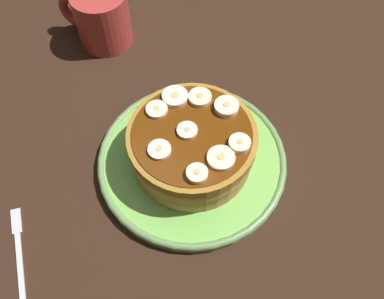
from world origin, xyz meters
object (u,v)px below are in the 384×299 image
at_px(banana_slice_4, 197,174).
at_px(banana_slice_8, 240,144).
at_px(pancake_stack, 190,147).
at_px(banana_slice_3, 157,110).
at_px(banana_slice_5, 226,107).
at_px(banana_slice_2, 221,158).
at_px(coffee_mug, 100,17).
at_px(banana_slice_1, 175,97).
at_px(banana_slice_0, 188,129).
at_px(banana_slice_6, 200,98).
at_px(fork, 18,249).
at_px(banana_slice_7, 159,150).
at_px(plate, 192,160).

xyz_separation_m(banana_slice_4, banana_slice_8, (-0.03, -0.06, 0.00)).
height_order(pancake_stack, banana_slice_3, banana_slice_3).
bearing_deg(pancake_stack, banana_slice_3, -17.82).
bearing_deg(banana_slice_5, banana_slice_2, 104.30).
distance_m(banana_slice_8, coffee_mug, 0.34).
bearing_deg(banana_slice_1, banana_slice_3, 63.56).
bearing_deg(banana_slice_0, coffee_mug, -37.62).
bearing_deg(pancake_stack, banana_slice_2, 156.53).
distance_m(banana_slice_6, fork, 0.30).
relative_size(banana_slice_4, banana_slice_8, 0.96).
distance_m(banana_slice_4, fork, 0.25).
distance_m(banana_slice_7, fork, 0.22).
relative_size(pancake_stack, banana_slice_6, 5.59).
bearing_deg(banana_slice_7, fork, 50.60).
xyz_separation_m(banana_slice_5, banana_slice_7, (0.06, 0.09, -0.00)).
relative_size(banana_slice_6, coffee_mug, 0.25).
bearing_deg(fork, banana_slice_7, -129.40).
distance_m(banana_slice_5, coffee_mug, 0.29).
bearing_deg(banana_slice_4, banana_slice_5, -89.95).
bearing_deg(banana_slice_0, banana_slice_4, 121.19).
distance_m(plate, banana_slice_8, 0.09).
distance_m(banana_slice_0, banana_slice_5, 0.06).
height_order(banana_slice_1, coffee_mug, coffee_mug).
relative_size(banana_slice_6, banana_slice_8, 1.12).
height_order(pancake_stack, banana_slice_2, banana_slice_2).
relative_size(banana_slice_2, banana_slice_6, 1.12).
relative_size(banana_slice_4, coffee_mug, 0.21).
distance_m(banana_slice_6, banana_slice_7, 0.10).
relative_size(banana_slice_1, banana_slice_6, 1.13).
distance_m(plate, banana_slice_2, 0.09).
bearing_deg(banana_slice_2, banana_slice_8, -117.55).
bearing_deg(banana_slice_4, banana_slice_1, -54.63).
bearing_deg(banana_slice_5, banana_slice_6, -4.06).
distance_m(pancake_stack, banana_slice_2, 0.06).
distance_m(plate, banana_slice_6, 0.09).
distance_m(banana_slice_3, banana_slice_6, 0.06).
height_order(banana_slice_2, banana_slice_5, banana_slice_5).
bearing_deg(banana_slice_2, banana_slice_1, -37.03).
distance_m(pancake_stack, coffee_mug, 0.29).
height_order(banana_slice_0, banana_slice_6, banana_slice_6).
bearing_deg(banana_slice_4, coffee_mug, -41.58).
height_order(coffee_mug, fork, coffee_mug).
bearing_deg(banana_slice_0, plate, 154.82).
bearing_deg(coffee_mug, banana_slice_0, 142.38).
bearing_deg(banana_slice_2, banana_slice_5, -75.70).
xyz_separation_m(plate, banana_slice_7, (0.03, 0.04, 0.07)).
xyz_separation_m(banana_slice_1, banana_slice_2, (-0.09, 0.07, -0.00)).
distance_m(banana_slice_4, banana_slice_8, 0.07).
relative_size(banana_slice_1, banana_slice_7, 1.20).
bearing_deg(banana_slice_8, banana_slice_1, -20.80).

